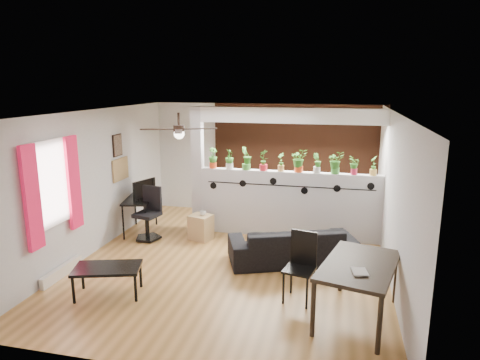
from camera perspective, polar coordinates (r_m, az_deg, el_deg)
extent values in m
cube|color=olive|center=(7.66, -1.04, -11.17)|extent=(6.30, 7.10, 0.10)
cube|color=#B7B7BA|center=(10.10, 3.11, 2.77)|extent=(6.30, 0.04, 2.90)
cube|color=#B7B7BA|center=(4.49, -10.69, -10.51)|extent=(6.30, 0.04, 2.90)
cube|color=#B7B7BA|center=(8.24, -19.04, -0.24)|extent=(0.04, 7.10, 2.90)
cube|color=#B7B7BA|center=(7.06, 20.02, -2.42)|extent=(0.04, 7.10, 2.90)
cube|color=white|center=(7.01, -1.13, 9.45)|extent=(6.30, 7.10, 0.10)
cube|color=#BCBCC1|center=(8.67, 6.52, -3.25)|extent=(3.60, 0.18, 1.35)
cube|color=white|center=(8.35, 6.83, 8.53)|extent=(3.60, 0.18, 0.30)
cube|color=#BCBCC1|center=(8.92, -5.65, 1.38)|extent=(0.22, 0.20, 2.60)
cube|color=#9F4F2E|center=(9.95, 7.60, 2.51)|extent=(3.90, 0.05, 2.60)
cube|color=black|center=(8.47, 6.51, -0.79)|extent=(3.31, 0.01, 0.02)
cylinder|color=black|center=(8.79, -3.58, -0.76)|extent=(0.14, 0.01, 0.14)
cylinder|color=black|center=(8.62, 0.37, -0.47)|extent=(0.14, 0.01, 0.14)
cylinder|color=black|center=(8.49, 4.45, -0.16)|extent=(0.14, 0.01, 0.14)
cylinder|color=black|center=(8.46, 8.59, -1.43)|extent=(0.14, 0.01, 0.14)
cylinder|color=black|center=(8.42, 12.81, -1.11)|extent=(0.14, 0.01, 0.14)
cylinder|color=black|center=(8.43, 17.05, -0.79)|extent=(0.14, 0.01, 0.14)
cube|color=white|center=(7.21, -23.96, -0.41)|extent=(0.02, 0.95, 1.25)
cube|color=white|center=(7.20, -23.86, -0.42)|extent=(0.04, 1.05, 1.35)
cube|color=red|center=(6.81, -26.00, -2.19)|extent=(0.06, 0.30, 1.55)
cube|color=red|center=(7.59, -21.32, -0.33)|extent=(0.06, 0.30, 1.55)
cube|color=silver|center=(7.62, -22.67, -11.18)|extent=(0.08, 1.00, 0.18)
cube|color=#9C7A4B|center=(9.00, -15.66, 1.39)|extent=(0.03, 0.60, 0.45)
cube|color=#8C7259|center=(8.88, -16.00, 4.49)|extent=(0.03, 0.30, 0.40)
cube|color=black|center=(8.88, -16.03, 4.49)|extent=(0.02, 0.34, 0.44)
cylinder|color=black|center=(6.97, -8.19, 8.07)|extent=(0.04, 0.04, 0.20)
cylinder|color=black|center=(6.99, -8.15, 6.85)|extent=(0.18, 0.18, 0.10)
sphere|color=white|center=(7.00, -8.12, 6.11)|extent=(0.17, 0.17, 0.17)
cube|color=black|center=(6.99, -5.34, 6.84)|extent=(0.55, 0.29, 0.01)
cube|color=black|center=(7.33, -8.10, 7.04)|extent=(0.29, 0.55, 0.01)
cube|color=black|center=(7.00, -10.94, 6.67)|extent=(0.55, 0.29, 0.01)
cube|color=black|center=(6.65, -8.20, 6.46)|extent=(0.29, 0.55, 0.01)
cylinder|color=#E8481B|center=(8.80, -3.63, 1.99)|extent=(0.15, 0.15, 0.12)
imported|color=#1F5618|center=(8.77, -3.64, 3.27)|extent=(0.27, 0.27, 0.32)
cylinder|color=silver|center=(8.71, -1.41, 1.89)|extent=(0.14, 0.14, 0.12)
imported|color=#1F5618|center=(8.68, -1.42, 3.15)|extent=(0.26, 0.26, 0.31)
cylinder|color=#438B32|center=(8.63, 0.85, 1.79)|extent=(0.17, 0.17, 0.12)
imported|color=#1F5618|center=(8.59, 0.85, 3.25)|extent=(0.31, 0.30, 0.37)
cylinder|color=red|center=(8.57, 3.14, 1.69)|extent=(0.15, 0.15, 0.12)
imported|color=#1F5618|center=(8.53, 3.16, 3.03)|extent=(0.28, 0.28, 0.33)
cylinder|color=#C99347|center=(8.51, 5.47, 1.58)|extent=(0.13, 0.13, 0.12)
imported|color=#1F5618|center=(8.48, 5.50, 2.73)|extent=(0.23, 0.23, 0.27)
cylinder|color=#E64B1B|center=(8.48, 7.83, 1.47)|extent=(0.17, 0.17, 0.12)
imported|color=#1F5618|center=(8.44, 7.87, 2.94)|extent=(0.29, 0.27, 0.36)
cylinder|color=silver|center=(8.45, 10.20, 1.35)|extent=(0.13, 0.13, 0.12)
imported|color=#1F5618|center=(8.42, 10.24, 2.58)|extent=(0.21, 0.17, 0.29)
cylinder|color=#3A8932|center=(8.44, 12.57, 1.23)|extent=(0.16, 0.16, 0.12)
imported|color=#1F5618|center=(8.40, 12.64, 2.64)|extent=(0.28, 0.25, 0.34)
cylinder|color=#C41F42|center=(8.45, 14.95, 1.11)|extent=(0.12, 0.12, 0.12)
imported|color=#1F5618|center=(8.42, 15.02, 2.24)|extent=(0.18, 0.21, 0.26)
cylinder|color=gold|center=(8.47, 17.32, 0.99)|extent=(0.13, 0.13, 0.12)
imported|color=#1F5618|center=(8.44, 17.40, 2.18)|extent=(0.15, 0.19, 0.28)
imported|color=black|center=(7.59, 6.92, -8.59)|extent=(2.21, 1.49, 0.60)
cube|color=tan|center=(8.62, -5.23, -6.28)|extent=(0.49, 0.46, 0.50)
imported|color=gray|center=(8.51, -4.95, -4.42)|extent=(0.14, 0.14, 0.09)
cube|color=black|center=(9.10, -13.26, -2.46)|extent=(0.73, 1.10, 0.04)
cylinder|color=black|center=(8.83, -15.31, -5.54)|extent=(0.03, 0.03, 0.70)
cylinder|color=black|center=(8.72, -12.45, -5.63)|extent=(0.03, 0.03, 0.70)
cylinder|color=black|center=(9.69, -13.77, -3.81)|extent=(0.03, 0.03, 0.70)
cylinder|color=black|center=(9.59, -11.16, -3.87)|extent=(0.03, 0.03, 0.70)
imported|color=black|center=(9.20, -12.89, -1.51)|extent=(0.35, 0.17, 0.20)
cylinder|color=black|center=(8.81, -12.14, -7.51)|extent=(0.54, 0.54, 0.04)
cylinder|color=black|center=(8.74, -12.21, -6.10)|extent=(0.06, 0.06, 0.46)
cube|color=black|center=(8.66, -12.29, -4.54)|extent=(0.51, 0.51, 0.07)
cube|color=black|center=(8.73, -11.62, -2.36)|extent=(0.42, 0.14, 0.50)
cube|color=black|center=(5.86, 15.64, -10.91)|extent=(1.19, 1.59, 0.05)
cylinder|color=black|center=(5.53, 9.71, -16.62)|extent=(0.06, 0.06, 0.73)
cylinder|color=black|center=(5.38, 18.09, -17.96)|extent=(0.06, 0.06, 0.73)
cylinder|color=black|center=(6.69, 13.31, -11.33)|extent=(0.06, 0.06, 0.73)
cylinder|color=black|center=(6.57, 20.10, -12.25)|extent=(0.06, 0.06, 0.73)
imported|color=gray|center=(5.56, 14.73, -11.74)|extent=(0.22, 0.27, 0.02)
cube|color=black|center=(6.24, 7.92, -11.76)|extent=(0.48, 0.48, 0.03)
cube|color=black|center=(6.29, 8.50, -8.90)|extent=(0.38, 0.11, 0.51)
cube|color=black|center=(6.24, 5.81, -14.13)|extent=(0.03, 0.03, 0.48)
cube|color=black|center=(6.15, 8.92, -14.66)|extent=(0.03, 0.03, 0.48)
cube|color=black|center=(6.43, 6.91, -10.85)|extent=(0.03, 0.03, 0.98)
cube|color=black|center=(6.34, 9.90, -11.30)|extent=(0.03, 0.03, 0.98)
cube|color=black|center=(6.66, -17.29, -11.17)|extent=(1.06, 0.78, 0.04)
cylinder|color=black|center=(6.67, -21.34, -13.54)|extent=(0.04, 0.04, 0.40)
cylinder|color=black|center=(6.46, -13.75, -13.86)|extent=(0.04, 0.04, 0.40)
cylinder|color=black|center=(7.05, -20.25, -11.96)|extent=(0.04, 0.04, 0.40)
cylinder|color=black|center=(6.86, -13.11, -12.20)|extent=(0.04, 0.04, 0.40)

